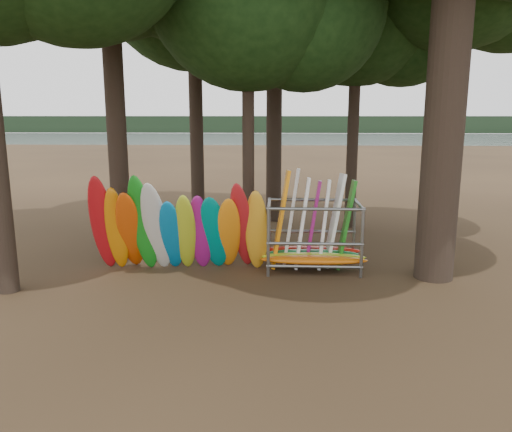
{
  "coord_description": "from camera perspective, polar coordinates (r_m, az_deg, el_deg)",
  "views": [
    {
      "loc": [
        0.08,
        -13.32,
        4.43
      ],
      "look_at": [
        -0.62,
        1.5,
        1.4
      ],
      "focal_mm": 35.0,
      "sensor_mm": 36.0,
      "label": 1
    }
  ],
  "objects": [
    {
      "name": "kayak_row",
      "position": [
        14.17,
        -8.76,
        -1.59
      ],
      "size": [
        5.07,
        1.97,
        2.99
      ],
      "color": "#AD1015",
      "rests_on": "ground"
    },
    {
      "name": "storage_rack",
      "position": [
        14.51,
        6.53,
        -2.46
      ],
      "size": [
        3.03,
        1.57,
        2.92
      ],
      "color": "slate",
      "rests_on": "ground"
    },
    {
      "name": "ground",
      "position": [
        14.04,
        2.25,
        -6.86
      ],
      "size": [
        120.0,
        120.0,
        0.0
      ],
      "primitive_type": "plane",
      "color": "#47331E",
      "rests_on": "ground"
    },
    {
      "name": "lake",
      "position": [
        73.46,
        2.64,
        8.08
      ],
      "size": [
        160.0,
        160.0,
        0.0
      ],
      "primitive_type": "plane",
      "color": "gray",
      "rests_on": "ground"
    },
    {
      "name": "far_shore",
      "position": [
        123.35,
        2.68,
        10.41
      ],
      "size": [
        160.0,
        4.0,
        4.0
      ],
      "primitive_type": "cube",
      "color": "black",
      "rests_on": "ground"
    }
  ]
}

